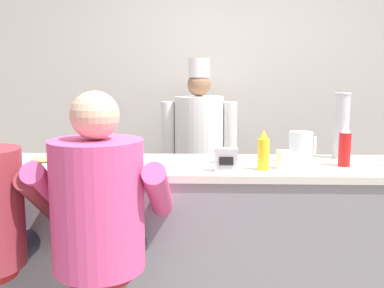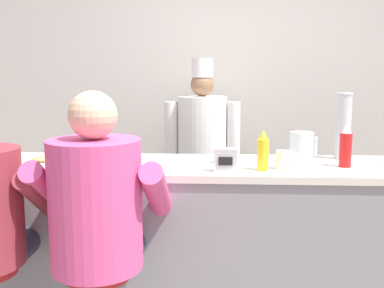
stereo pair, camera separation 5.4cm
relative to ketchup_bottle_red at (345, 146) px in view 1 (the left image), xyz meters
name	(u,v)px [view 1 (the left image)]	position (x,y,z in m)	size (l,w,h in m)	color
wall_back	(230,92)	(-0.55, 1.66, 0.24)	(10.00, 0.06, 2.70)	beige
diner_counter	(243,246)	(-0.55, 0.04, -0.61)	(3.05, 0.64, 1.00)	gray
ketchup_bottle_red	(345,146)	(0.00, 0.00, 0.00)	(0.07, 0.07, 0.24)	red
mustard_bottle_yellow	(263,151)	(-0.47, -0.12, -0.01)	(0.06, 0.06, 0.22)	yellow
water_pitcher_clear	(301,147)	(-0.22, 0.10, -0.02)	(0.16, 0.14, 0.18)	silver
breakfast_plate	(41,163)	(-1.71, -0.03, -0.10)	(0.26, 0.26, 0.05)	white
cereal_bowl	(92,161)	(-1.42, -0.02, -0.09)	(0.13, 0.13, 0.06)	white
coffee_mug_white	(284,159)	(-0.35, -0.07, -0.06)	(0.13, 0.08, 0.10)	white
coffee_mug_blue	(222,155)	(-0.68, 0.07, -0.07)	(0.12, 0.08, 0.09)	#4C7AB2
cup_stack_steel	(341,126)	(0.05, 0.24, 0.09)	(0.10, 0.10, 0.40)	#B7BABF
napkin_dispenser_chrome	(226,160)	(-0.67, -0.16, -0.05)	(0.12, 0.07, 0.13)	silver
diner_seated_pink	(100,210)	(-1.27, -0.49, -0.23)	(0.65, 0.64, 1.44)	#B2B5BA
cook_in_whites_near	(199,147)	(-0.84, 1.27, -0.21)	(0.64, 0.41, 1.64)	#232328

